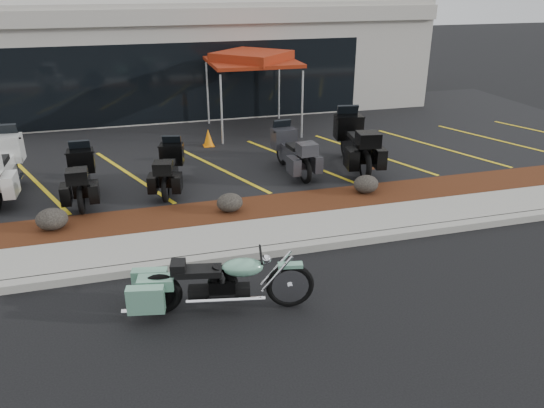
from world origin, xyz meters
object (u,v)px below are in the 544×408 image
object	(u,v)px
hero_cruiser	(290,279)
touring_white	(9,154)
traffic_cone	(208,138)
popup_canopy	(252,59)

from	to	relation	value
hero_cruiser	touring_white	size ratio (longest dim) A/B	1.13
hero_cruiser	traffic_cone	distance (m)	8.38
hero_cruiser	touring_white	bearing A→B (deg)	137.62
touring_white	popup_canopy	world-z (taller)	popup_canopy
touring_white	popup_canopy	distance (m)	7.57
traffic_cone	popup_canopy	world-z (taller)	popup_canopy
hero_cruiser	touring_white	distance (m)	8.34
hero_cruiser	traffic_cone	size ratio (longest dim) A/B	5.50
traffic_cone	touring_white	bearing A→B (deg)	-161.67
traffic_cone	popup_canopy	size ratio (longest dim) A/B	0.15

